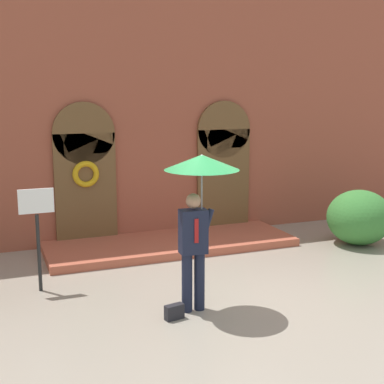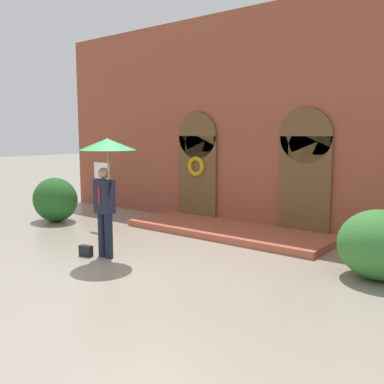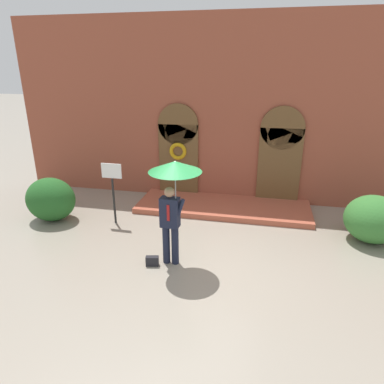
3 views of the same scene
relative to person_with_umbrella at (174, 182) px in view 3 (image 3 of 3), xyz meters
name	(u,v)px [view 3 (image 3 of 3)]	position (x,y,z in m)	size (l,w,h in m)	color
ground_plane	(206,262)	(0.66, 0.19, -1.91)	(80.00, 80.00, 0.00)	gray
building_facade	(230,116)	(0.66, 4.35, 0.77)	(14.00, 2.30, 5.60)	brown
person_with_umbrella	(174,182)	(0.00, 0.00, 0.00)	(1.10, 1.10, 2.36)	#191E33
handbag	(152,261)	(-0.47, -0.20, -1.80)	(0.28, 0.12, 0.22)	black
sign_post	(112,184)	(-2.16, 1.67, -0.75)	(0.56, 0.06, 1.72)	black
shrub_left	(51,199)	(-3.99, 1.50, -1.29)	(1.39, 1.13, 1.24)	#235B23
shrub_right	(374,219)	(4.54, 2.03, -1.32)	(1.39, 1.35, 1.18)	#387A33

